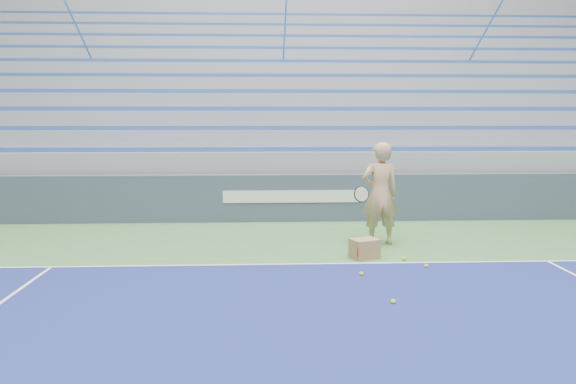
% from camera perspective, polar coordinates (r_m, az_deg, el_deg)
% --- Properties ---
extents(sponsor_barrier, '(30.00, 0.32, 1.10)m').
position_cam_1_polar(sponsor_barrier, '(13.17, 0.40, -0.59)').
color(sponsor_barrier, '#394557').
rests_on(sponsor_barrier, ground).
extents(bleachers, '(31.00, 9.15, 7.30)m').
position_cam_1_polar(bleachers, '(18.75, -0.54, 7.37)').
color(bleachers, gray).
rests_on(bleachers, ground).
extents(tennis_player, '(0.98, 0.89, 1.96)m').
position_cam_1_polar(tennis_player, '(10.79, 9.31, -0.18)').
color(tennis_player, tan).
rests_on(tennis_player, ground).
extents(ball_box, '(0.55, 0.49, 0.34)m').
position_cam_1_polar(ball_box, '(9.83, 7.77, -5.72)').
color(ball_box, '#977449').
rests_on(ball_box, ground).
extents(tennis_ball_0, '(0.07, 0.07, 0.07)m').
position_cam_1_polar(tennis_ball_0, '(9.41, 13.85, -7.31)').
color(tennis_ball_0, '#D4EC30').
rests_on(tennis_ball_0, ground).
extents(tennis_ball_1, '(0.07, 0.07, 0.07)m').
position_cam_1_polar(tennis_ball_1, '(8.78, 7.49, -8.24)').
color(tennis_ball_1, '#D4EC30').
rests_on(tennis_ball_1, ground).
extents(tennis_ball_2, '(0.07, 0.07, 0.07)m').
position_cam_1_polar(tennis_ball_2, '(9.81, 11.72, -6.65)').
color(tennis_ball_2, '#D4EC30').
rests_on(tennis_ball_2, ground).
extents(tennis_ball_3, '(0.07, 0.07, 0.07)m').
position_cam_1_polar(tennis_ball_3, '(7.57, 10.63, -10.90)').
color(tennis_ball_3, '#D4EC30').
rests_on(tennis_ball_3, ground).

